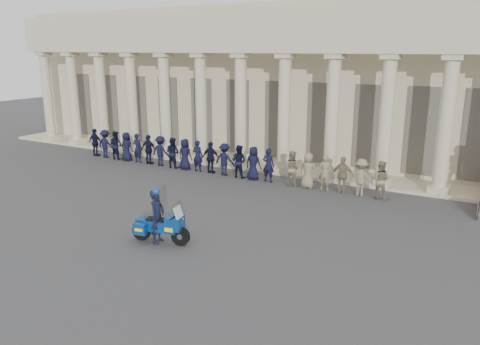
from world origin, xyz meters
name	(u,v)px	position (x,y,z in m)	size (l,w,h in m)	color
ground	(173,214)	(0.00, 0.00, 0.00)	(90.00, 90.00, 0.00)	#38383B
building	(309,80)	(0.00, 14.74, 4.52)	(40.00, 12.50, 9.00)	#BCAF8D
officer_rank	(212,158)	(-2.05, 6.19, 0.86)	(18.42, 0.65, 1.73)	black
motorcycle	(161,226)	(1.45, -2.53, 0.60)	(2.15, 1.04, 1.39)	black
rider	(157,216)	(1.33, -2.55, 0.98)	(0.58, 0.76, 1.98)	black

